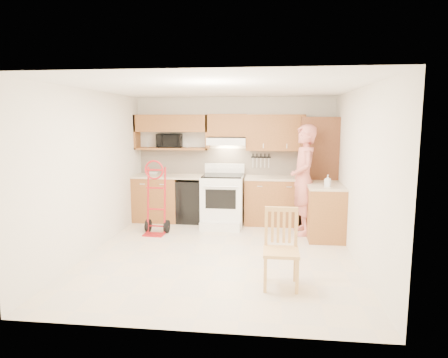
% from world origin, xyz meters
% --- Properties ---
extents(floor, '(4.00, 4.50, 0.02)m').
position_xyz_m(floor, '(0.00, 0.00, -0.01)').
color(floor, beige).
rests_on(floor, ground).
extents(ceiling, '(4.00, 4.50, 0.02)m').
position_xyz_m(ceiling, '(0.00, 0.00, 2.51)').
color(ceiling, white).
rests_on(ceiling, ground).
extents(wall_back, '(4.00, 0.02, 2.50)m').
position_xyz_m(wall_back, '(0.00, 2.26, 1.25)').
color(wall_back, silver).
rests_on(wall_back, ground).
extents(wall_front, '(4.00, 0.02, 2.50)m').
position_xyz_m(wall_front, '(0.00, -2.26, 1.25)').
color(wall_front, silver).
rests_on(wall_front, ground).
extents(wall_left, '(0.02, 4.50, 2.50)m').
position_xyz_m(wall_left, '(-2.01, 0.00, 1.25)').
color(wall_left, silver).
rests_on(wall_left, ground).
extents(wall_right, '(0.02, 4.50, 2.50)m').
position_xyz_m(wall_right, '(2.01, 0.00, 1.25)').
color(wall_right, silver).
rests_on(wall_right, ground).
extents(backsplash, '(3.92, 0.03, 0.55)m').
position_xyz_m(backsplash, '(0.00, 2.23, 1.20)').
color(backsplash, beige).
rests_on(backsplash, wall_back).
extents(lower_cab_left, '(0.90, 0.60, 0.90)m').
position_xyz_m(lower_cab_left, '(-1.55, 1.95, 0.45)').
color(lower_cab_left, '#9C552C').
rests_on(lower_cab_left, ground).
extents(dishwasher, '(0.60, 0.60, 0.85)m').
position_xyz_m(dishwasher, '(-0.80, 1.95, 0.42)').
color(dishwasher, black).
rests_on(dishwasher, ground).
extents(lower_cab_right, '(1.14, 0.60, 0.90)m').
position_xyz_m(lower_cab_right, '(0.83, 1.95, 0.45)').
color(lower_cab_right, '#9C552C').
rests_on(lower_cab_right, ground).
extents(countertop_left, '(1.50, 0.63, 0.04)m').
position_xyz_m(countertop_left, '(-1.25, 1.95, 0.92)').
color(countertop_left, '#B7A98C').
rests_on(countertop_left, lower_cab_left).
extents(countertop_right, '(1.14, 0.63, 0.04)m').
position_xyz_m(countertop_right, '(0.83, 1.95, 0.92)').
color(countertop_right, '#B7A98C').
rests_on(countertop_right, lower_cab_right).
extents(cab_return_right, '(0.60, 1.00, 0.90)m').
position_xyz_m(cab_return_right, '(1.70, 1.15, 0.45)').
color(cab_return_right, '#9C552C').
rests_on(cab_return_right, ground).
extents(countertop_return, '(0.63, 1.00, 0.04)m').
position_xyz_m(countertop_return, '(1.70, 1.15, 0.92)').
color(countertop_return, '#B7A98C').
rests_on(countertop_return, cab_return_right).
extents(pantry_tall, '(0.70, 0.60, 2.10)m').
position_xyz_m(pantry_tall, '(1.65, 1.95, 1.05)').
color(pantry_tall, brown).
rests_on(pantry_tall, ground).
extents(upper_cab_left, '(1.50, 0.33, 0.34)m').
position_xyz_m(upper_cab_left, '(-1.25, 2.08, 1.98)').
color(upper_cab_left, '#9C552C').
rests_on(upper_cab_left, wall_back).
extents(upper_shelf_mw, '(1.50, 0.33, 0.04)m').
position_xyz_m(upper_shelf_mw, '(-1.25, 2.08, 1.47)').
color(upper_shelf_mw, '#9C552C').
rests_on(upper_shelf_mw, wall_back).
extents(upper_cab_center, '(0.76, 0.33, 0.44)m').
position_xyz_m(upper_cab_center, '(-0.12, 2.08, 1.94)').
color(upper_cab_center, '#9C552C').
rests_on(upper_cab_center, wall_back).
extents(upper_cab_right, '(1.14, 0.33, 0.70)m').
position_xyz_m(upper_cab_right, '(0.83, 2.08, 1.80)').
color(upper_cab_right, '#9C552C').
rests_on(upper_cab_right, wall_back).
extents(range_hood, '(0.76, 0.46, 0.14)m').
position_xyz_m(range_hood, '(-0.12, 2.02, 1.63)').
color(range_hood, white).
rests_on(range_hood, wall_back).
extents(knife_strip, '(0.40, 0.05, 0.29)m').
position_xyz_m(knife_strip, '(0.55, 2.21, 1.24)').
color(knife_strip, black).
rests_on(knife_strip, backsplash).
extents(microwave, '(0.52, 0.37, 0.28)m').
position_xyz_m(microwave, '(-1.30, 2.08, 1.63)').
color(microwave, black).
rests_on(microwave, upper_shelf_mw).
extents(range, '(0.80, 1.05, 1.18)m').
position_xyz_m(range, '(-0.17, 1.71, 0.59)').
color(range, white).
rests_on(range, ground).
extents(person, '(0.56, 0.77, 1.97)m').
position_xyz_m(person, '(1.34, 1.31, 0.98)').
color(person, '#C6695F').
rests_on(person, ground).
extents(hand_truck, '(0.50, 0.46, 1.21)m').
position_xyz_m(hand_truck, '(-1.30, 0.97, 0.60)').
color(hand_truck, '#A7171C').
rests_on(hand_truck, ground).
extents(dining_chair, '(0.43, 0.47, 0.97)m').
position_xyz_m(dining_chair, '(0.89, -1.08, 0.48)').
color(dining_chair, tan).
rests_on(dining_chair, ground).
extents(soap_bottle, '(0.12, 0.12, 0.20)m').
position_xyz_m(soap_bottle, '(1.70, 0.91, 1.04)').
color(soap_bottle, white).
rests_on(soap_bottle, countertop_return).
extents(bowl, '(0.25, 0.25, 0.05)m').
position_xyz_m(bowl, '(-1.62, 1.95, 0.96)').
color(bowl, white).
rests_on(bowl, countertop_left).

